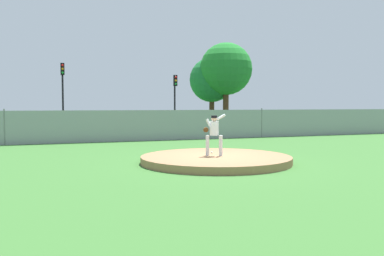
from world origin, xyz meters
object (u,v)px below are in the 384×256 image
object	(u,v)px
pitcher_youth	(214,131)
baseball	(212,152)
parked_car_slate	(106,124)
parked_car_silver	(194,123)
traffic_light_far	(175,93)
parked_car_teal	(158,124)
traffic_light_near	(63,86)
traffic_cone_orange	(229,130)

from	to	relation	value
pitcher_youth	baseball	size ratio (longest dim) A/B	20.58
parked_car_slate	parked_car_silver	xyz separation A→B (m)	(6.44, -0.25, -0.00)
pitcher_youth	traffic_light_far	world-z (taller)	traffic_light_far
parked_car_teal	parked_car_silver	distance (m)	2.97
pitcher_youth	traffic_light_far	xyz separation A→B (m)	(4.61, 18.57, 1.98)
traffic_light_near	parked_car_teal	bearing A→B (deg)	-38.55
baseball	parked_car_silver	size ratio (longest dim) A/B	0.02
traffic_light_far	parked_car_slate	bearing A→B (deg)	-149.63
baseball	parked_car_silver	bearing A→B (deg)	71.85
parked_car_silver	traffic_light_near	world-z (taller)	traffic_light_near
parked_car_teal	traffic_cone_orange	distance (m)	5.63
baseball	traffic_light_far	xyz separation A→B (m)	(4.35, 17.79, 2.85)
traffic_light_near	traffic_light_far	world-z (taller)	traffic_light_near
parked_car_silver	traffic_light_far	xyz separation A→B (m)	(-0.21, 3.90, 2.34)
pitcher_youth	parked_car_silver	size ratio (longest dim) A/B	0.34
parked_car_slate	baseball	bearing A→B (deg)	-82.41
traffic_cone_orange	baseball	bearing A→B (deg)	-118.26
traffic_light_near	parked_car_silver	bearing A→B (deg)	-25.95
traffic_light_far	traffic_cone_orange	bearing A→B (deg)	-56.54
parked_car_silver	parked_car_teal	bearing A→B (deg)	-171.14
parked_car_teal	traffic_light_far	bearing A→B (deg)	57.94
parked_car_teal	parked_car_slate	size ratio (longest dim) A/B	1.00
traffic_light_near	traffic_light_far	distance (m)	8.83
parked_car_slate	traffic_light_far	world-z (taller)	traffic_light_far
parked_car_silver	traffic_light_near	bearing A→B (deg)	154.05
parked_car_teal	baseball	bearing A→B (deg)	-96.87
parked_car_silver	traffic_light_near	size ratio (longest dim) A/B	0.84
baseball	pitcher_youth	bearing A→B (deg)	-108.54
parked_car_silver	baseball	bearing A→B (deg)	-108.15
baseball	traffic_light_far	size ratio (longest dim) A/B	0.02
parked_car_silver	traffic_light_far	world-z (taller)	traffic_light_far
parked_car_teal	traffic_light_far	distance (m)	5.65
parked_car_slate	traffic_cone_orange	xyz separation A→B (m)	(9.11, -0.70, -0.55)
parked_car_teal	traffic_cone_orange	world-z (taller)	parked_car_teal
parked_car_slate	traffic_light_far	xyz separation A→B (m)	(6.23, 3.65, 2.34)
parked_car_slate	parked_car_silver	distance (m)	6.44
pitcher_youth	traffic_cone_orange	distance (m)	16.09
parked_car_silver	parked_car_slate	bearing A→B (deg)	177.77
parked_car_teal	parked_car_slate	xyz separation A→B (m)	(-3.50, 0.71, 0.01)
baseball	traffic_light_far	bearing A→B (deg)	76.27
traffic_light_far	traffic_light_near	bearing A→B (deg)	176.85
parked_car_teal	traffic_light_near	size ratio (longest dim) A/B	0.84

